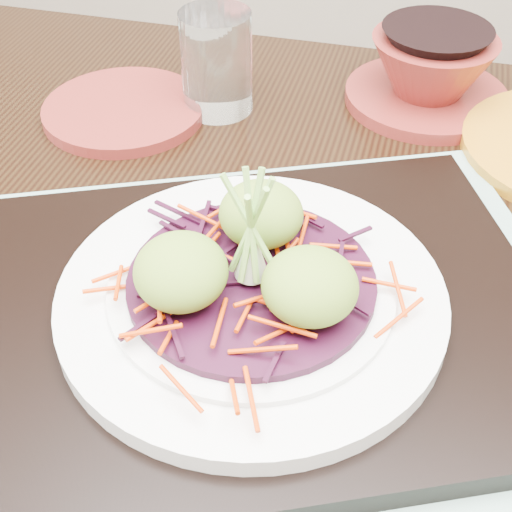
% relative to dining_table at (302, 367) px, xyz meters
% --- Properties ---
extents(dining_table, '(1.37, 0.99, 0.81)m').
position_rel_dining_table_xyz_m(dining_table, '(0.00, 0.00, 0.00)').
color(dining_table, black).
rests_on(dining_table, ground).
extents(placemat, '(0.60, 0.53, 0.00)m').
position_rel_dining_table_xyz_m(placemat, '(-0.04, -0.05, 0.11)').
color(placemat, gray).
rests_on(placemat, dining_table).
extents(serving_tray, '(0.52, 0.45, 0.02)m').
position_rel_dining_table_xyz_m(serving_tray, '(-0.04, -0.05, 0.12)').
color(serving_tray, black).
rests_on(serving_tray, placemat).
extents(white_plate, '(0.28, 0.28, 0.02)m').
position_rel_dining_table_xyz_m(white_plate, '(-0.04, -0.05, 0.14)').
color(white_plate, silver).
rests_on(white_plate, serving_tray).
extents(cabbage_bed, '(0.18, 0.18, 0.01)m').
position_rel_dining_table_xyz_m(cabbage_bed, '(-0.04, -0.05, 0.15)').
color(cabbage_bed, black).
rests_on(cabbage_bed, white_plate).
extents(carrot_julienne, '(0.22, 0.22, 0.01)m').
position_rel_dining_table_xyz_m(carrot_julienne, '(-0.04, -0.05, 0.16)').
color(carrot_julienne, '#CB3403').
rests_on(carrot_julienne, cabbage_bed).
extents(guacamole_scoops, '(0.15, 0.14, 0.05)m').
position_rel_dining_table_xyz_m(guacamole_scoops, '(-0.04, -0.06, 0.18)').
color(guacamole_scoops, olive).
rests_on(guacamole_scoops, cabbage_bed).
extents(scallion_garnish, '(0.07, 0.07, 0.10)m').
position_rel_dining_table_xyz_m(scallion_garnish, '(-0.04, -0.05, 0.20)').
color(scallion_garnish, '#7AB046').
rests_on(scallion_garnish, cabbage_bed).
extents(terracotta_side_plate, '(0.22, 0.22, 0.01)m').
position_rel_dining_table_xyz_m(terracotta_side_plate, '(-0.22, 0.23, 0.11)').
color(terracotta_side_plate, maroon).
rests_on(terracotta_side_plate, dining_table).
extents(water_glass, '(0.10, 0.10, 0.11)m').
position_rel_dining_table_xyz_m(water_glass, '(-0.13, 0.26, 0.16)').
color(water_glass, white).
rests_on(water_glass, dining_table).
extents(terracotta_bowl_set, '(0.20, 0.20, 0.07)m').
position_rel_dining_table_xyz_m(terracotta_bowl_set, '(0.10, 0.31, 0.14)').
color(terracotta_bowl_set, maroon).
rests_on(terracotta_bowl_set, dining_table).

